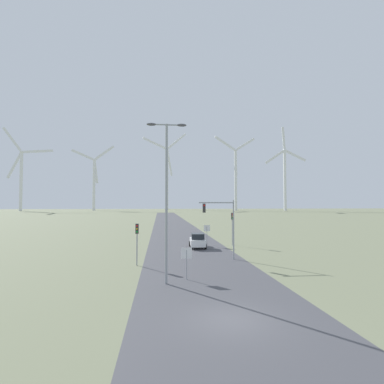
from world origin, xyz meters
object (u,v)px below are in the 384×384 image
object	(u,v)px
wind_turbine_right	(236,173)
streetlamp	(166,185)
traffic_light_post_near_right	(232,222)
wind_turbine_far_left	(21,174)
traffic_light_post_near_left	(137,235)
traffic_light_mast_overhead	(222,218)
wind_turbine_far_right	(285,174)
wind_turbine_left	(94,179)
stop_sign_far	(207,231)
stop_sign_near	(187,257)
wind_turbine_center	(167,172)
car_approaching	(197,241)

from	to	relation	value
wind_turbine_right	streetlamp	bearing A→B (deg)	-105.78
traffic_light_post_near_right	wind_turbine_right	xyz separation A→B (m)	(49.97, 191.29, 26.29)
streetlamp	traffic_light_post_near_right	bearing A→B (deg)	63.15
streetlamp	traffic_light_post_near_right	world-z (taller)	streetlamp
wind_turbine_far_left	traffic_light_post_near_right	bearing A→B (deg)	-60.09
traffic_light_post_near_left	wind_turbine_far_left	size ratio (longest dim) A/B	0.06
traffic_light_mast_overhead	traffic_light_post_near_right	bearing A→B (deg)	70.35
traffic_light_mast_overhead	wind_turbine_far_right	size ratio (longest dim) A/B	0.09
traffic_light_mast_overhead	wind_turbine_left	xyz separation A→B (m)	(-58.56, 216.12, 21.33)
streetlamp	stop_sign_far	world-z (taller)	streetlamp
traffic_light_mast_overhead	wind_turbine_right	size ratio (longest dim) A/B	0.10
stop_sign_near	stop_sign_far	distance (m)	17.60
traffic_light_post_near_right	wind_turbine_far_left	distance (m)	228.63
wind_turbine_center	streetlamp	bearing A→B (deg)	-91.39
wind_turbine_left	wind_turbine_center	size ratio (longest dim) A/B	0.74
streetlamp	wind_turbine_left	bearing A→B (deg)	103.24
traffic_light_post_near_left	wind_turbine_right	size ratio (longest dim) A/B	0.06
stop_sign_far	wind_turbine_far_right	world-z (taller)	wind_turbine_far_right
wind_turbine_far_left	traffic_light_mast_overhead	bearing A→B (deg)	-62.02
wind_turbine_center	car_approaching	bearing A→B (deg)	-90.43
traffic_light_post_near_right	car_approaching	xyz separation A→B (m)	(-4.91, -1.61, -2.27)
wind_turbine_center	wind_turbine_far_right	distance (m)	102.27
streetlamp	stop_sign_near	bearing A→B (deg)	34.90
wind_turbine_far_left	wind_turbine_far_right	xyz separation A→B (m)	(200.84, -12.69, 1.01)
traffic_light_post_near_right	wind_turbine_right	size ratio (longest dim) A/B	0.07
wind_turbine_right	stop_sign_near	bearing A→B (deg)	-105.46
stop_sign_far	wind_turbine_right	bearing A→B (deg)	74.40
stop_sign_near	wind_turbine_center	xyz separation A→B (m)	(4.51, 248.49, 32.31)
traffic_light_post_near_right	wind_turbine_center	xyz separation A→B (m)	(-3.18, 231.34, 30.76)
wind_turbine_far_left	wind_turbine_center	distance (m)	115.53
streetlamp	wind_turbine_far_right	world-z (taller)	wind_turbine_far_right
streetlamp	wind_turbine_center	xyz separation A→B (m)	(6.04, 249.55, 27.00)
traffic_light_post_near_right	wind_turbine_far_right	xyz separation A→B (m)	(87.51, 184.34, 25.73)
stop_sign_near	wind_turbine_far_left	xyz separation A→B (m)	(-105.64, 214.17, 26.27)
car_approaching	wind_turbine_right	bearing A→B (deg)	74.12
stop_sign_near	stop_sign_far	size ratio (longest dim) A/B	0.85
stop_sign_near	wind_turbine_left	world-z (taller)	wind_turbine_left
wind_turbine_center	wind_turbine_far_right	bearing A→B (deg)	-27.40
wind_turbine_right	wind_turbine_center	bearing A→B (deg)	143.01
wind_turbine_far_right	traffic_light_mast_overhead	bearing A→B (deg)	-115.12
stop_sign_far	car_approaching	xyz separation A→B (m)	(-1.45, -1.55, -1.01)
streetlamp	stop_sign_near	size ratio (longest dim) A/B	4.84
traffic_light_mast_overhead	wind_turbine_left	size ratio (longest dim) A/B	0.11
streetlamp	wind_turbine_far_left	size ratio (longest dim) A/B	0.18
stop_sign_near	wind_turbine_far_right	bearing A→B (deg)	64.71
streetlamp	wind_turbine_left	xyz separation A→B (m)	(-52.82, 224.57, 18.56)
traffic_light_post_near_left	wind_turbine_left	distance (m)	224.95
wind_turbine_right	wind_turbine_far_right	bearing A→B (deg)	-10.50
streetlamp	wind_turbine_left	world-z (taller)	wind_turbine_left
traffic_light_post_near_left	wind_turbine_right	bearing A→B (deg)	73.09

